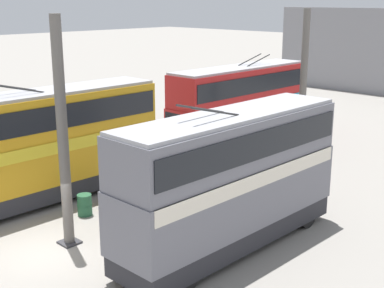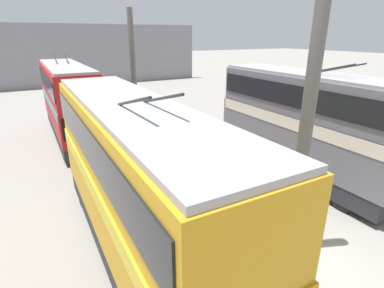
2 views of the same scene
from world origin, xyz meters
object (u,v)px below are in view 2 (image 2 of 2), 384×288
Objects in this scene: bus_left_near at (303,119)px; person_by_left_row at (312,192)px; bus_right_near at (134,175)px; bus_right_far at (69,98)px; person_by_right_row at (180,193)px; person_aisle_midway at (184,154)px; oil_drum at (211,220)px.

bus_left_near reaches higher than person_by_left_row.
bus_left_near is 6.12× the size of person_by_left_row.
bus_right_near is 13.85m from bus_right_far.
person_by_right_row reaches higher than person_aisle_midway.
oil_drum is (-0.07, -2.76, -2.46)m from bus_right_near.
oil_drum is (0.81, 4.34, -0.40)m from person_by_left_row.
bus_right_near is (-1.96, 9.34, -0.04)m from bus_left_near.
bus_right_near reaches higher than bus_right_far.
bus_right_near is 3.34m from person_by_right_row.
bus_right_near is 6.30× the size of person_aisle_midway.
bus_left_near is 15.13m from bus_right_far.
person_by_right_row is 1.93× the size of oil_drum.
person_by_left_row is (-2.39, -4.84, -0.10)m from person_by_right_row.
person_aisle_midway is at bearing -153.71° from bus_right_far.
oil_drum is at bearing -91.36° from bus_right_near.
person_aisle_midway is (3.63, -2.05, -0.03)m from person_by_right_row.
bus_left_near is 0.90× the size of bus_right_near.
bus_left_near is 4.18m from person_by_left_row.
person_by_left_row is at bearing 141.48° from bus_left_near.
bus_right_far is 9.90m from person_aisle_midway.
bus_right_far is at bearing 11.20° from oil_drum.
bus_left_near is 6.30m from person_aisle_midway.
person_by_right_row is 4.17m from person_aisle_midway.
person_by_left_row reaches higher than oil_drum.
bus_right_near is at bearing 101.82° from bus_left_near.
bus_right_far is 6.63× the size of person_by_left_row.
person_by_left_row is at bearing 103.76° from person_by_right_row.
person_by_right_row is at bearing -169.67° from bus_right_far.
person_by_right_row is 1.03× the size of person_aisle_midway.
bus_right_far reaches higher than oil_drum.
person_aisle_midway is at bearing -169.51° from person_by_right_row.
bus_left_near is 10.69× the size of oil_drum.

